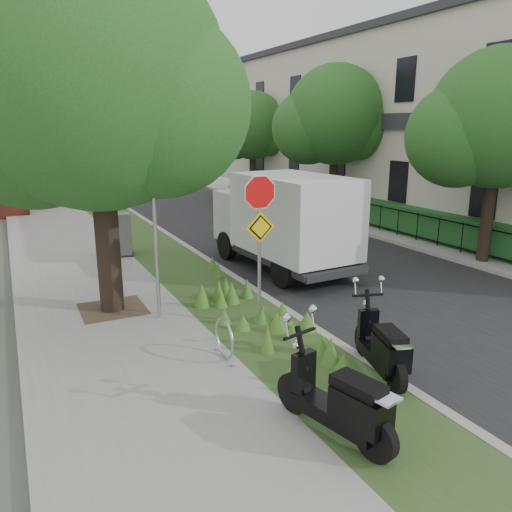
{
  "coord_description": "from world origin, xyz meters",
  "views": [
    {
      "loc": [
        -5.84,
        -8.13,
        4.13
      ],
      "look_at": [
        -1.0,
        1.55,
        1.3
      ],
      "focal_mm": 35.0,
      "sensor_mm": 36.0,
      "label": 1
    }
  ],
  "objects_px": {
    "utility_cabinet": "(117,235)",
    "scooter_near": "(346,410)",
    "sign_assembly": "(260,219)",
    "box_truck": "(284,218)",
    "scooter_far": "(384,353)"
  },
  "relations": [
    {
      "from": "utility_cabinet",
      "to": "scooter_near",
      "type": "bearing_deg",
      "value": -86.72
    },
    {
      "from": "sign_assembly",
      "to": "box_truck",
      "type": "relative_size",
      "value": 0.6
    },
    {
      "from": "scooter_far",
      "to": "box_truck",
      "type": "xyz_separation_m",
      "value": [
        1.91,
        6.64,
        1.0
      ]
    },
    {
      "from": "box_truck",
      "to": "utility_cabinet",
      "type": "xyz_separation_m",
      "value": [
        -4.14,
        3.44,
        -0.79
      ]
    },
    {
      "from": "scooter_far",
      "to": "sign_assembly",
      "type": "bearing_deg",
      "value": 103.81
    },
    {
      "from": "scooter_near",
      "to": "box_truck",
      "type": "bearing_deg",
      "value": 65.73
    },
    {
      "from": "scooter_near",
      "to": "box_truck",
      "type": "height_order",
      "value": "box_truck"
    },
    {
      "from": "sign_assembly",
      "to": "scooter_far",
      "type": "height_order",
      "value": "sign_assembly"
    },
    {
      "from": "scooter_near",
      "to": "utility_cabinet",
      "type": "height_order",
      "value": "utility_cabinet"
    },
    {
      "from": "sign_assembly",
      "to": "utility_cabinet",
      "type": "height_order",
      "value": "sign_assembly"
    },
    {
      "from": "sign_assembly",
      "to": "box_truck",
      "type": "bearing_deg",
      "value": 53.93
    },
    {
      "from": "sign_assembly",
      "to": "scooter_far",
      "type": "distance_m",
      "value": 3.57
    },
    {
      "from": "scooter_far",
      "to": "utility_cabinet",
      "type": "bearing_deg",
      "value": 102.47
    },
    {
      "from": "scooter_near",
      "to": "sign_assembly",
      "type": "bearing_deg",
      "value": 78.36
    },
    {
      "from": "box_truck",
      "to": "utility_cabinet",
      "type": "relative_size",
      "value": 3.99
    }
  ]
}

